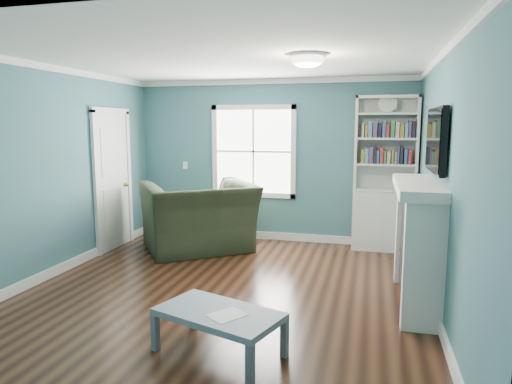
# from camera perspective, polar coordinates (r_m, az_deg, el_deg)

# --- Properties ---
(floor) EXTENTS (5.00, 5.00, 0.00)m
(floor) POSITION_cam_1_polar(r_m,az_deg,el_deg) (5.31, -4.04, -12.32)
(floor) COLOR black
(floor) RESTS_ON ground
(room_walls) EXTENTS (5.00, 5.00, 5.00)m
(room_walls) POSITION_cam_1_polar(r_m,az_deg,el_deg) (4.98, -4.23, 4.96)
(room_walls) COLOR #386569
(room_walls) RESTS_ON ground
(trim) EXTENTS (4.50, 5.00, 2.60)m
(trim) POSITION_cam_1_polar(r_m,az_deg,el_deg) (5.01, -4.19, 1.02)
(trim) COLOR white
(trim) RESTS_ON ground
(window) EXTENTS (1.40, 0.06, 1.50)m
(window) POSITION_cam_1_polar(r_m,az_deg,el_deg) (7.45, -0.32, 5.09)
(window) COLOR white
(window) RESTS_ON room_walls
(bookshelf) EXTENTS (0.90, 0.35, 2.31)m
(bookshelf) POSITION_cam_1_polar(r_m,az_deg,el_deg) (7.08, 15.72, 0.32)
(bookshelf) COLOR silver
(bookshelf) RESTS_ON ground
(fireplace) EXTENTS (0.44, 1.58, 1.30)m
(fireplace) POSITION_cam_1_polar(r_m,az_deg,el_deg) (5.09, 19.59, -6.22)
(fireplace) COLOR black
(fireplace) RESTS_ON ground
(tv) EXTENTS (0.06, 1.10, 0.65)m
(tv) POSITION_cam_1_polar(r_m,az_deg,el_deg) (4.96, 21.61, 6.04)
(tv) COLOR black
(tv) RESTS_ON fireplace
(door) EXTENTS (0.12, 0.98, 2.17)m
(door) POSITION_cam_1_polar(r_m,az_deg,el_deg) (7.25, -17.45, 1.61)
(door) COLOR silver
(door) RESTS_ON ground
(ceiling_fixture) EXTENTS (0.38, 0.38, 0.15)m
(ceiling_fixture) POSITION_cam_1_polar(r_m,az_deg,el_deg) (4.91, 6.46, 16.20)
(ceiling_fixture) COLOR white
(ceiling_fixture) RESTS_ON room_walls
(light_switch) EXTENTS (0.08, 0.01, 0.12)m
(light_switch) POSITION_cam_1_polar(r_m,az_deg,el_deg) (7.86, -8.83, 3.33)
(light_switch) COLOR white
(light_switch) RESTS_ON room_walls
(recliner) EXTENTS (1.86, 1.75, 1.37)m
(recliner) POSITION_cam_1_polar(r_m,az_deg,el_deg) (6.90, -7.20, -1.65)
(recliner) COLOR black
(recliner) RESTS_ON ground
(coffee_table) EXTENTS (1.14, 0.85, 0.37)m
(coffee_table) POSITION_cam_1_polar(r_m,az_deg,el_deg) (3.89, -4.68, -15.24)
(coffee_table) COLOR #4F555F
(coffee_table) RESTS_ON ground
(paper_sheet) EXTENTS (0.34, 0.35, 0.00)m
(paper_sheet) POSITION_cam_1_polar(r_m,az_deg,el_deg) (3.78, -3.63, -15.10)
(paper_sheet) COLOR white
(paper_sheet) RESTS_ON coffee_table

